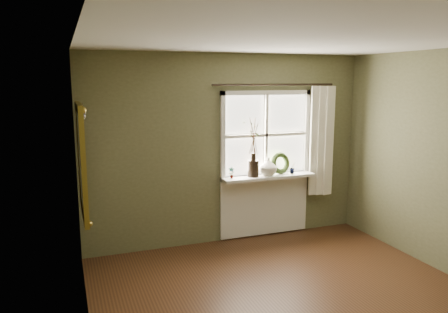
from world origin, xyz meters
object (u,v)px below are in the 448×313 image
wreath (280,165)px  gilt_mirror (81,160)px  cream_vase (268,166)px  dark_jug (253,168)px

wreath → gilt_mirror: 2.80m
cream_vase → gilt_mirror: 2.59m
cream_vase → wreath: bearing=10.7°
gilt_mirror → cream_vase: bearing=12.5°
cream_vase → wreath: wreath is taller
cream_vase → wreath: size_ratio=0.82×
cream_vase → gilt_mirror: bearing=-167.5°
dark_jug → wreath: (0.44, 0.04, 0.00)m
gilt_mirror → wreath: bearing=12.3°
dark_jug → cream_vase: size_ratio=0.90×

